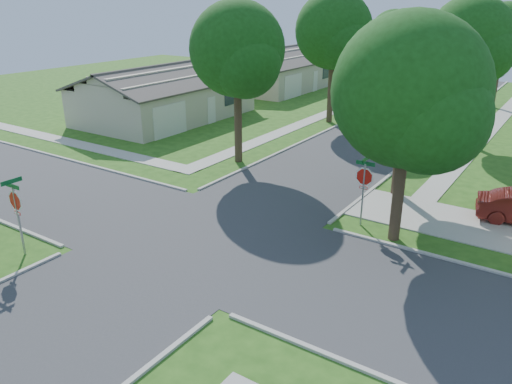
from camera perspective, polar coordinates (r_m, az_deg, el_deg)
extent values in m
plane|color=#275216|center=(20.02, -6.07, -5.32)|extent=(100.00, 100.00, 0.00)
cube|color=#333335|center=(20.02, -6.07, -5.30)|extent=(7.00, 100.00, 0.02)
cube|color=#9E9B91|center=(41.00, 25.30, 6.70)|extent=(1.20, 40.00, 0.04)
cube|color=#9E9B91|center=(44.32, 9.55, 9.40)|extent=(1.20, 40.00, 0.04)
cube|color=#9E9B91|center=(22.87, 21.60, -3.21)|extent=(8.80, 3.60, 0.05)
cube|color=gray|center=(20.10, -25.46, -3.05)|extent=(0.06, 0.06, 2.70)
cylinder|color=white|center=(19.81, -25.82, -0.93)|extent=(1.05, 0.02, 1.05)
cylinder|color=red|center=(19.81, -25.82, -0.93)|extent=(0.90, 0.03, 0.90)
cube|color=red|center=(19.98, -25.60, -2.18)|extent=(0.34, 0.03, 0.12)
cube|color=white|center=(19.98, -25.60, -2.18)|extent=(0.30, 0.03, 0.08)
cube|color=#0C5426|center=(19.62, -26.08, 0.61)|extent=(0.80, 0.02, 0.16)
cube|color=#0C5426|center=(19.57, -26.16, 1.10)|extent=(0.02, 0.80, 0.16)
cube|color=gray|center=(21.01, 12.12, -0.34)|extent=(0.06, 0.06, 2.70)
cylinder|color=white|center=(20.74, 12.28, 1.71)|extent=(1.05, 0.02, 1.05)
cylinder|color=red|center=(20.74, 12.28, 1.71)|extent=(0.90, 0.03, 0.90)
cube|color=red|center=(20.90, 12.18, 0.50)|extent=(0.34, 0.03, 0.12)
cube|color=white|center=(20.90, 12.18, 0.50)|extent=(0.30, 0.03, 0.08)
cube|color=#0C5426|center=(20.56, 12.41, 3.21)|extent=(0.80, 0.02, 0.16)
cube|color=#0C5426|center=(20.51, 12.45, 3.69)|extent=(0.02, 0.80, 0.16)
cylinder|color=#38281C|center=(24.67, 16.04, 4.08)|extent=(0.44, 0.44, 3.95)
sphere|color=#164210|center=(23.87, 17.00, 13.06)|extent=(4.80, 4.80, 4.80)
sphere|color=#164210|center=(23.26, 18.47, 11.21)|extent=(3.46, 3.46, 3.46)
sphere|color=#164210|center=(24.71, 15.70, 12.32)|extent=(3.26, 3.26, 3.26)
cylinder|color=#38281C|center=(35.96, 22.26, 8.86)|extent=(0.44, 0.44, 4.30)
sphere|color=#164210|center=(35.40, 23.27, 15.75)|extent=(5.40, 5.40, 5.40)
sphere|color=#164210|center=(34.75, 24.47, 14.37)|extent=(3.89, 3.89, 3.89)
sphere|color=#164210|center=(36.27, 22.08, 15.14)|extent=(3.67, 3.67, 3.67)
cylinder|color=#38281C|center=(48.62, 25.69, 11.17)|extent=(0.44, 0.44, 4.20)
sphere|color=#164210|center=(48.21, 26.49, 15.97)|extent=(5.00, 5.00, 5.00)
sphere|color=#164210|center=(48.97, 25.62, 15.56)|extent=(3.40, 3.40, 3.40)
cylinder|color=#38281C|center=(28.73, -2.05, 7.58)|extent=(0.44, 0.44, 4.25)
sphere|color=#164210|center=(28.03, -2.17, 16.04)|extent=(5.20, 5.20, 5.20)
sphere|color=#164210|center=(27.15, -1.20, 14.50)|extent=(3.74, 3.74, 3.74)
sphere|color=#164210|center=(29.06, -2.67, 15.19)|extent=(3.54, 3.54, 3.54)
cylinder|color=#38281C|center=(38.87, 8.51, 11.13)|extent=(0.44, 0.44, 4.44)
sphere|color=#164210|center=(38.35, 8.89, 17.81)|extent=(5.60, 5.60, 5.60)
sphere|color=#164210|center=(37.48, 9.85, 16.61)|extent=(4.03, 4.03, 4.03)
sphere|color=#164210|center=(39.38, 8.14, 17.12)|extent=(3.81, 3.81, 3.81)
cylinder|color=#38281C|center=(50.84, 15.03, 12.70)|extent=(0.44, 0.44, 3.90)
sphere|color=#164210|center=(50.46, 15.45, 16.94)|extent=(4.60, 4.60, 4.60)
sphere|color=#164210|center=(49.81, 16.11, 16.16)|extent=(3.31, 3.31, 3.31)
sphere|color=#164210|center=(51.26, 14.86, 16.53)|extent=(3.13, 3.13, 3.13)
cylinder|color=#38281C|center=(19.94, 15.90, -0.59)|extent=(0.44, 0.44, 3.54)
sphere|color=#164210|center=(18.86, 17.16, 11.01)|extent=(5.60, 5.60, 5.60)
sphere|color=#164210|center=(18.21, 19.34, 8.16)|extent=(4.03, 4.03, 4.03)
sphere|color=#164210|center=(19.87, 15.27, 10.04)|extent=(3.81, 3.81, 3.81)
cube|color=#B4A88E|center=(40.50, -10.24, 10.24)|extent=(8.00, 13.00, 2.80)
cube|color=#403B37|center=(38.82, -8.24, 12.96)|extent=(4.42, 13.60, 1.56)
cube|color=#403B37|center=(41.57, -12.49, 13.23)|extent=(4.42, 13.60, 1.56)
cube|color=silver|center=(35.07, -9.78, 8.09)|extent=(0.06, 3.20, 2.20)
cube|color=silver|center=(38.44, -5.10, 9.30)|extent=(0.06, 0.90, 2.00)
cube|color=#1E2633|center=(40.35, -2.79, 10.73)|extent=(0.06, 1.80, 1.10)
cube|color=#B4A88E|center=(53.88, 2.57, 13.23)|extent=(8.00, 13.00, 2.80)
cube|color=#403B37|center=(52.63, 4.53, 15.25)|extent=(4.42, 13.60, 1.56)
cube|color=#403B37|center=(54.69, 0.75, 15.54)|extent=(4.42, 13.60, 1.56)
cube|color=silver|center=(48.58, 4.27, 11.96)|extent=(0.06, 3.20, 2.20)
cube|color=silver|center=(52.56, 6.79, 12.47)|extent=(0.06, 0.90, 2.00)
cube|color=#1E2633|center=(54.78, 8.10, 13.34)|extent=(0.06, 1.80, 1.10)
imported|color=black|center=(41.88, 18.88, 8.96)|extent=(2.51, 4.89, 1.59)
imported|color=black|center=(48.79, 15.80, 10.73)|extent=(2.40, 4.67, 1.30)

